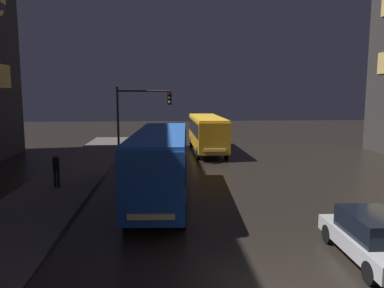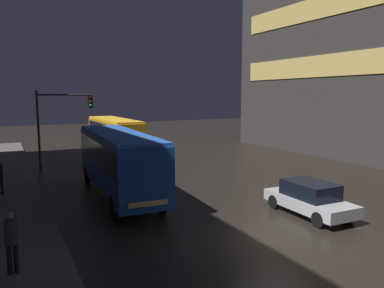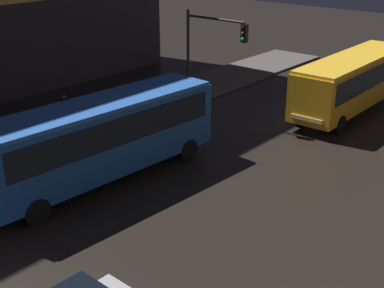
{
  "view_description": "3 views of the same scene",
  "coord_description": "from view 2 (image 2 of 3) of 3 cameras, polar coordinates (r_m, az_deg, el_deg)",
  "views": [
    {
      "loc": [
        -3.15,
        -8.82,
        5.15
      ],
      "look_at": [
        -1.86,
        9.39,
        2.65
      ],
      "focal_mm": 35.0,
      "sensor_mm": 36.0,
      "label": 1
    },
    {
      "loc": [
        -8.73,
        -10.17,
        5.29
      ],
      "look_at": [
        1.74,
        10.3,
        2.25
      ],
      "focal_mm": 35.0,
      "sensor_mm": 36.0,
      "label": 2
    },
    {
      "loc": [
        11.93,
        -3.94,
        9.61
      ],
      "look_at": [
        -0.42,
        10.72,
        1.77
      ],
      "focal_mm": 50.0,
      "sensor_mm": 36.0,
      "label": 3
    }
  ],
  "objects": [
    {
      "name": "bus_near",
      "position": [
        19.91,
        -11.18,
        -1.95
      ],
      "size": [
        2.93,
        10.47,
        3.34
      ],
      "rotation": [
        0.0,
        0.0,
        3.09
      ],
      "color": "#194793",
      "rests_on": "ground"
    },
    {
      "name": "pedestrian_near",
      "position": [
        12.17,
        -25.83,
        -12.72
      ],
      "size": [
        0.46,
        0.46,
        1.83
      ],
      "rotation": [
        0.0,
        0.0,
        5.91
      ],
      "color": "black",
      "rests_on": "sidewalk_left"
    },
    {
      "name": "car_taxi",
      "position": [
        17.47,
        17.48,
        -7.86
      ],
      "size": [
        1.94,
        4.27,
        1.48
      ],
      "rotation": [
        0.0,
        0.0,
        3.12
      ],
      "color": "#B7B7BC",
      "rests_on": "ground"
    },
    {
      "name": "sidewalk_left",
      "position": [
        20.83,
        -27.16,
        -7.81
      ],
      "size": [
        4.0,
        48.0,
        0.15
      ],
      "color": "#56514C",
      "rests_on": "ground"
    },
    {
      "name": "bus_far",
      "position": [
        34.88,
        -11.75,
        1.83
      ],
      "size": [
        2.51,
        10.14,
        3.12
      ],
      "rotation": [
        0.0,
        0.0,
        3.15
      ],
      "color": "orange",
      "rests_on": "ground"
    },
    {
      "name": "building_right_block",
      "position": [
        37.51,
        24.65,
        13.41
      ],
      "size": [
        10.07,
        23.2,
        19.14
      ],
      "color": "#383333",
      "rests_on": "ground"
    },
    {
      "name": "traffic_light_main",
      "position": [
        28.01,
        -19.58,
        4.15
      ],
      "size": [
        3.83,
        0.35,
        5.58
      ],
      "color": "#2D2D2D",
      "rests_on": "ground"
    },
    {
      "name": "ground_plane",
      "position": [
        14.41,
        13.01,
        -14.2
      ],
      "size": [
        120.0,
        120.0,
        0.0
      ],
      "primitive_type": "plane",
      "color": "black"
    }
  ]
}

